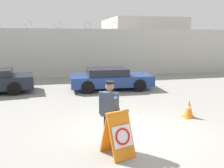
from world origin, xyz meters
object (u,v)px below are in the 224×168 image
(traffic_cone_near, at_px, (189,108))
(parked_car_rear_sedan, at_px, (110,78))
(barricade_sign, at_px, (118,134))
(security_guard, at_px, (110,111))

(traffic_cone_near, distance_m, parked_car_rear_sedan, 5.56)
(traffic_cone_near, height_order, parked_car_rear_sedan, parked_car_rear_sedan)
(barricade_sign, bearing_deg, security_guard, 80.55)
(barricade_sign, height_order, security_guard, security_guard)
(security_guard, height_order, parked_car_rear_sedan, security_guard)
(security_guard, distance_m, parked_car_rear_sedan, 7.18)
(traffic_cone_near, bearing_deg, barricade_sign, -144.35)
(barricade_sign, bearing_deg, parked_car_rear_sedan, 60.10)
(barricade_sign, xyz_separation_m, traffic_cone_near, (3.15, 2.26, -0.23))
(traffic_cone_near, xyz_separation_m, parked_car_rear_sedan, (-1.68, 5.29, 0.28))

